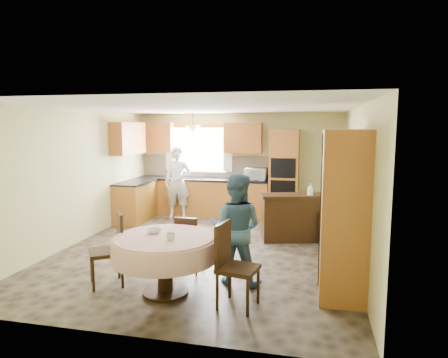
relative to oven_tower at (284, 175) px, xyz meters
The scene contains 36 objects.
floor 3.11m from the oven_tower, 113.15° to the right, with size 5.00×6.00×0.01m, color brown.
ceiling 3.26m from the oven_tower, 113.15° to the right, with size 5.00×6.00×0.01m, color white.
wall_back 1.21m from the oven_tower, 164.91° to the left, with size 5.00×0.02×2.50m, color #CAC781.
wall_front 5.81m from the oven_tower, 101.43° to the right, with size 5.00×0.02×2.50m, color #CAC781.
wall_left 4.54m from the oven_tower, 143.61° to the right, with size 0.02×6.00×2.50m, color #CAC781.
wall_right 3.02m from the oven_tower, 63.35° to the right, with size 0.02×6.00×2.50m, color #CAC781.
window 2.24m from the oven_tower, behind, with size 1.40×0.03×1.10m, color white.
curtain_left 2.97m from the oven_tower, behind, with size 0.22×0.02×1.15m, color white.
curtain_right 1.54m from the oven_tower, behind, with size 0.22×0.02×1.15m, color white.
base_cab_back 2.09m from the oven_tower, behind, with size 3.30×0.60×0.88m, color #CE7437.
counter_back 2.01m from the oven_tower, behind, with size 3.30×0.64×0.04m, color black.
base_cab_left 3.52m from the oven_tower, 165.12° to the right, with size 0.60×1.20×0.88m, color #CE7437.
counter_left 3.47m from the oven_tower, 165.12° to the right, with size 0.64×1.20×0.04m, color black.
backsplash 2.03m from the oven_tower, behind, with size 3.30×0.02×0.55m, color #C9B08D.
wall_cab_left 3.31m from the oven_tower, behind, with size 0.85×0.33×0.72m, color #C16830.
wall_cab_right 1.32m from the oven_tower, behind, with size 0.90×0.33×0.72m, color #C16830.
wall_cab_side 3.70m from the oven_tower, 165.67° to the right, with size 0.33×1.20×0.72m, color #C16830.
oven_tower is the anchor object (origin of this frame).
oven_upper 0.37m from the oven_tower, 90.00° to the right, with size 0.56×0.01×0.45m, color black.
oven_lower 0.44m from the oven_tower, 90.00° to the right, with size 0.56×0.01×0.45m, color black.
pendant 2.40m from the oven_tower, behind, with size 0.36×0.36×0.18m, color beige.
sideboard 1.86m from the oven_tower, 80.36° to the right, with size 1.18×0.49×0.84m, color #321E0D.
space_heater 2.24m from the oven_tower, 60.09° to the right, with size 0.45×0.31×0.62m, color black.
cupboard 4.15m from the oven_tower, 75.07° to the right, with size 0.56×1.13×2.15m, color #CE7437.
dining_table 4.76m from the oven_tower, 104.42° to the right, with size 1.36×1.36×0.78m.
chair_left 4.91m from the oven_tower, 114.27° to the right, with size 0.61×0.61×1.01m.
chair_back 3.98m from the oven_tower, 106.63° to the right, with size 0.40×0.40×0.86m.
chair_right 4.78m from the oven_tower, 93.12° to the right, with size 0.52×0.52×1.04m.
framed_picture 2.87m from the oven_tower, 61.94° to the right, with size 0.06×0.53×0.44m.
microwave 0.65m from the oven_tower, behind, with size 0.51×0.35×0.28m, color silver.
person_sink 2.52m from the oven_tower, behind, with size 0.62×0.41×1.71m, color silver.
person_dining 4.05m from the oven_tower, 94.97° to the right, with size 0.76×0.59×1.56m, color #3D6386.
bowl_sideboard 1.73m from the oven_tower, 90.64° to the right, with size 0.23×0.23×0.06m, color #B2B2B2.
bottle_sideboard 1.83m from the oven_tower, 70.11° to the right, with size 0.11×0.11×0.28m, color silver.
cup_table 4.85m from the oven_tower, 102.45° to the right, with size 0.11×0.11×0.09m, color #B2B2B2.
bowl_table 4.69m from the oven_tower, 107.01° to the right, with size 0.19×0.19×0.06m, color #B2B2B2.
Camera 1 is at (1.84, -6.62, 2.19)m, focal length 32.00 mm.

